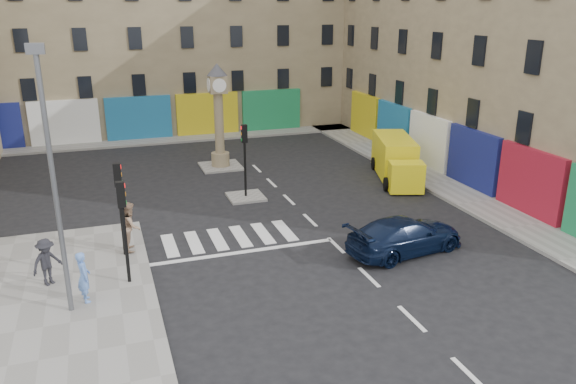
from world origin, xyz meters
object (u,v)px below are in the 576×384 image
traffic_light_left_far (119,195)px  traffic_light_island (245,149)px  navy_sedan (405,235)px  pedestrian_tan (130,226)px  traffic_light_left_near (123,216)px  yellow_van (396,159)px  pedestrian_dark (47,262)px  pedestrian_blue (84,277)px  clock_pillar (218,109)px  lamp_post (52,171)px

traffic_light_left_far → traffic_light_island: (6.30, 5.40, -0.03)m
navy_sedan → pedestrian_tan: bearing=61.2°
traffic_light_left_near → pedestrian_tan: traffic_light_left_near is taller
yellow_van → pedestrian_dark: bearing=-138.7°
traffic_light_left_near → pedestrian_blue: bearing=-147.0°
clock_pillar → pedestrian_dark: clock_pillar is taller
traffic_light_island → lamp_post: lamp_post is taller
lamp_post → traffic_light_left_near: bearing=36.4°
traffic_light_left_near → clock_pillar: size_ratio=0.61×
traffic_light_left_near → pedestrian_blue: size_ratio=2.12×
traffic_light_left_far → lamp_post: size_ratio=0.45×
traffic_light_island → pedestrian_tan: (-6.00, -5.00, -1.45)m
pedestrian_tan → pedestrian_dark: bearing=130.7°
traffic_light_left_far → navy_sedan: (10.64, -3.06, -1.90)m
pedestrian_blue → lamp_post: bearing=123.5°
traffic_light_island → clock_pillar: (0.00, 6.00, 0.96)m
yellow_van → pedestrian_blue: bearing=-132.8°
navy_sedan → lamp_post: bearing=83.1°
yellow_van → pedestrian_blue: size_ratio=3.66×
lamp_post → pedestrian_dark: bearing=109.8°
traffic_light_island → traffic_light_left_near: bearing=-128.9°
traffic_light_left_near → lamp_post: 3.21m
traffic_light_left_far → pedestrian_tan: size_ratio=1.87×
traffic_light_left_near → traffic_light_left_far: bearing=90.0°
traffic_light_left_near → yellow_van: size_ratio=0.58×
clock_pillar → navy_sedan: clock_pillar is taller
traffic_light_island → pedestrian_blue: bearing=-131.5°
pedestrian_tan → clock_pillar: bearing=-23.4°
traffic_light_left_near → pedestrian_tan: bearing=83.9°
pedestrian_tan → yellow_van: bearing=-64.1°
traffic_light_island → pedestrian_blue: (-7.74, -8.73, -1.57)m
traffic_light_island → pedestrian_blue: size_ratio=2.12×
clock_pillar → pedestrian_dark: (-8.96, -13.10, -2.55)m
traffic_light_left_far → pedestrian_dark: (-2.66, -1.70, -1.62)m
pedestrian_blue → pedestrian_tan: 4.12m
yellow_van → pedestrian_dark: yellow_van is taller
clock_pillar → navy_sedan: bearing=-73.3°
traffic_light_left_far → pedestrian_tan: bearing=53.0°
yellow_van → pedestrian_tan: bearing=-141.4°
pedestrian_blue → pedestrian_tan: (1.74, 3.73, 0.12)m
traffic_light_island → clock_pillar: clock_pillar is taller
clock_pillar → pedestrian_dark: 16.07m
pedestrian_blue → clock_pillar: bearing=-39.3°
traffic_light_left_far → pedestrian_tan: 1.56m
traffic_light_left_far → clock_pillar: size_ratio=0.61×
clock_pillar → traffic_light_left_near: bearing=-114.5°
navy_sedan → yellow_van: bearing=-37.3°
yellow_van → pedestrian_blue: yellow_van is taller
pedestrian_blue → traffic_light_left_near: bearing=-68.6°
yellow_van → pedestrian_dark: (-17.94, -7.75, -0.11)m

